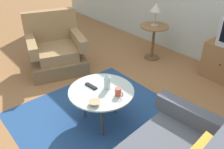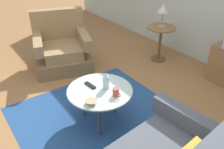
# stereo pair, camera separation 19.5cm
# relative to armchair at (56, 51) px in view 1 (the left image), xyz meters

# --- Properties ---
(ground_plane) EXTENTS (16.00, 16.00, 0.00)m
(ground_plane) POSITION_rel_armchair_xyz_m (1.51, -0.21, -0.31)
(ground_plane) COLOR olive
(area_rug) EXTENTS (2.00, 1.99, 0.00)m
(area_rug) POSITION_rel_armchair_xyz_m (1.64, -0.27, -0.31)
(area_rug) COLOR navy
(area_rug) RESTS_ON ground
(armchair) EXTENTS (1.10, 1.13, 0.95)m
(armchair) POSITION_rel_armchair_xyz_m (0.00, 0.00, 0.00)
(armchair) COLOR brown
(armchair) RESTS_ON ground
(coffee_table) EXTENTS (0.79, 0.79, 0.47)m
(coffee_table) POSITION_rel_armchair_xyz_m (1.64, -0.27, 0.12)
(coffee_table) COLOR #B2C6C1
(coffee_table) RESTS_ON ground
(side_table) EXTENTS (0.52, 0.52, 0.64)m
(side_table) POSITION_rel_armchair_xyz_m (0.84, 1.58, 0.15)
(side_table) COLOR olive
(side_table) RESTS_ON ground
(table_lamp) EXTENTS (0.21, 0.21, 0.40)m
(table_lamp) POSITION_rel_armchair_xyz_m (0.83, 1.57, 0.64)
(table_lamp) COLOR #9E937A
(table_lamp) RESTS_ON side_table
(vase) EXTENTS (0.08, 0.08, 0.21)m
(vase) POSITION_rel_armchair_xyz_m (1.66, -0.19, 0.26)
(vase) COLOR silver
(vase) RESTS_ON coffee_table
(mug) EXTENTS (0.12, 0.07, 0.10)m
(mug) POSITION_rel_armchair_xyz_m (1.85, -0.19, 0.21)
(mug) COLOR #B74C3D
(mug) RESTS_ON coffee_table
(bowl) EXTENTS (0.13, 0.13, 0.04)m
(bowl) POSITION_rel_armchair_xyz_m (1.81, -0.49, 0.18)
(bowl) COLOR tan
(bowl) RESTS_ON coffee_table
(tv_remote_dark) EXTENTS (0.18, 0.07, 0.02)m
(tv_remote_dark) POSITION_rel_armchair_xyz_m (1.51, -0.32, 0.17)
(tv_remote_dark) COLOR black
(tv_remote_dark) RESTS_ON coffee_table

